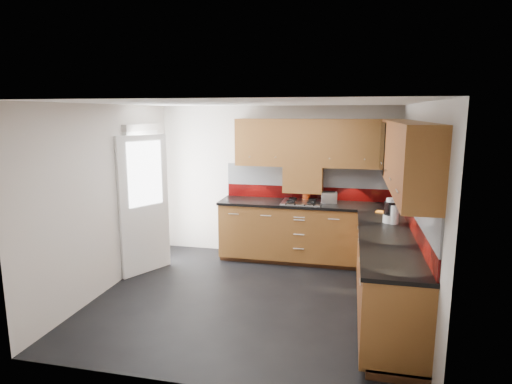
% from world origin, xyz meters
% --- Properties ---
extents(room, '(4.00, 3.80, 2.64)m').
position_xyz_m(room, '(0.00, 0.00, 1.50)').
color(room, black).
extents(base_cabinets, '(2.70, 3.20, 0.95)m').
position_xyz_m(base_cabinets, '(1.07, 0.72, 0.44)').
color(base_cabinets, '#5C3814').
rests_on(base_cabinets, room).
extents(countertop, '(2.72, 3.22, 0.04)m').
position_xyz_m(countertop, '(1.05, 0.70, 0.92)').
color(countertop, black).
rests_on(countertop, base_cabinets).
extents(backsplash, '(2.70, 3.20, 0.54)m').
position_xyz_m(backsplash, '(1.28, 0.93, 1.21)').
color(backsplash, '#690909').
rests_on(backsplash, countertop).
extents(upper_cabinets, '(2.50, 3.20, 0.72)m').
position_xyz_m(upper_cabinets, '(1.23, 0.78, 1.84)').
color(upper_cabinets, '#5C3814').
rests_on(upper_cabinets, room).
extents(extractor_hood, '(0.60, 0.33, 0.40)m').
position_xyz_m(extractor_hood, '(0.45, 1.64, 1.28)').
color(extractor_hood, '#5C3814').
rests_on(extractor_hood, room).
extents(glass_cabinet, '(0.32, 0.80, 0.66)m').
position_xyz_m(glass_cabinet, '(1.71, 1.07, 1.87)').
color(glass_cabinet, black).
rests_on(glass_cabinet, room).
extents(back_door, '(0.42, 1.19, 2.04)m').
position_xyz_m(back_door, '(-1.78, 0.75, 1.03)').
color(back_door, white).
rests_on(back_door, room).
extents(gas_hob, '(0.59, 0.52, 0.05)m').
position_xyz_m(gas_hob, '(0.45, 1.47, 0.96)').
color(gas_hob, silver).
rests_on(gas_hob, countertop).
extents(utensil_pot, '(0.12, 0.12, 0.42)m').
position_xyz_m(utensil_pot, '(0.50, 1.68, 1.03)').
color(utensil_pot, '#C94212').
rests_on(utensil_pot, countertop).
extents(toaster, '(0.25, 0.16, 0.17)m').
position_xyz_m(toaster, '(0.86, 1.56, 1.02)').
color(toaster, silver).
rests_on(toaster, countertop).
extents(food_processor, '(0.18, 0.18, 0.31)m').
position_xyz_m(food_processor, '(1.67, 0.53, 1.08)').
color(food_processor, white).
rests_on(food_processor, countertop).
extents(paper_towel, '(0.14, 0.14, 0.24)m').
position_xyz_m(paper_towel, '(1.71, 0.48, 1.06)').
color(paper_towel, white).
rests_on(paper_towel, countertop).
extents(orange_cloth, '(0.17, 0.15, 0.01)m').
position_xyz_m(orange_cloth, '(1.59, 1.08, 0.95)').
color(orange_cloth, orange).
rests_on(orange_cloth, countertop).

